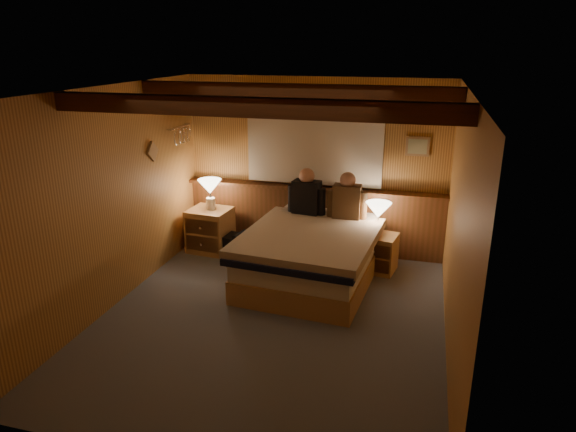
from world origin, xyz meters
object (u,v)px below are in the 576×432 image
at_px(lamp_left, 210,188).
at_px(person_left, 307,195).
at_px(person_right, 347,199).
at_px(lamp_right, 378,212).
at_px(bed, 311,255).
at_px(nightstand_right, 378,253).
at_px(duffel_bag, 240,246).
at_px(nightstand_left, 210,230).

height_order(lamp_left, person_left, person_left).
bearing_deg(lamp_left, person_right, -0.38).
distance_m(lamp_right, person_right, 0.43).
height_order(bed, lamp_left, lamp_left).
bearing_deg(nightstand_right, duffel_bag, -169.18).
distance_m(bed, person_right, 0.89).
distance_m(bed, person_left, 0.89).
height_order(nightstand_right, duffel_bag, nightstand_right).
bearing_deg(lamp_right, person_left, 174.03).
xyz_separation_m(nightstand_left, duffel_bag, (0.48, -0.10, -0.15)).
bearing_deg(person_right, nightstand_left, 179.78).
xyz_separation_m(lamp_left, person_right, (1.90, -0.01, -0.00)).
bearing_deg(person_right, lamp_left, 179.15).
bearing_deg(bed, lamp_right, 42.09).
xyz_separation_m(person_right, duffel_bag, (-1.45, -0.10, -0.76)).
relative_size(nightstand_left, duffel_bag, 1.15).
distance_m(person_right, duffel_bag, 1.64).
bearing_deg(person_left, lamp_right, 1.61).
relative_size(bed, nightstand_right, 4.06).
bearing_deg(nightstand_left, lamp_right, 3.97).
bearing_deg(person_left, lamp_left, -170.96).
height_order(bed, lamp_right, lamp_right).
height_order(nightstand_right, lamp_left, lamp_left).
xyz_separation_m(lamp_right, person_right, (-0.41, 0.05, 0.12)).
xyz_separation_m(person_left, person_right, (0.54, -0.05, -0.00)).
bearing_deg(duffel_bag, nightstand_left, 179.33).
height_order(nightstand_left, lamp_right, lamp_right).
height_order(person_left, person_right, person_left).
bearing_deg(lamp_left, nightstand_left, -130.70).
distance_m(bed, lamp_right, 1.02).
height_order(bed, duffel_bag, bed).
bearing_deg(lamp_right, nightstand_right, -40.07).
relative_size(lamp_right, duffel_bag, 0.80).
relative_size(nightstand_left, nightstand_right, 1.20).
relative_size(nightstand_right, person_right, 0.81).
relative_size(lamp_right, person_left, 0.67).
distance_m(person_left, person_right, 0.55).
xyz_separation_m(lamp_left, lamp_right, (2.31, -0.07, -0.12)).
xyz_separation_m(nightstand_right, duffel_bag, (-1.88, -0.03, -0.09)).
relative_size(nightstand_right, person_left, 0.80).
height_order(bed, person_left, person_left).
xyz_separation_m(nightstand_left, lamp_left, (0.02, 0.02, 0.60)).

